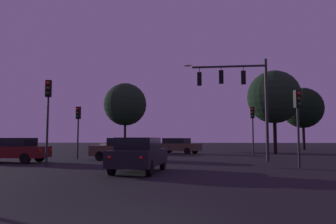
% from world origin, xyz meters
% --- Properties ---
extents(ground_plane, '(168.00, 168.00, 0.00)m').
position_xyz_m(ground_plane, '(0.00, 24.50, 0.00)').
color(ground_plane, black).
rests_on(ground_plane, ground).
extents(traffic_signal_mast_arm, '(5.54, 0.57, 6.75)m').
position_xyz_m(traffic_signal_mast_arm, '(4.69, 16.42, 4.78)').
color(traffic_signal_mast_arm, '#232326').
rests_on(traffic_signal_mast_arm, ground).
extents(traffic_light_corner_left, '(0.36, 0.38, 3.95)m').
position_xyz_m(traffic_light_corner_left, '(6.87, 11.64, 2.81)').
color(traffic_light_corner_left, '#232326').
rests_on(traffic_light_corner_left, ground).
extents(traffic_light_corner_right, '(0.34, 0.37, 4.61)m').
position_xyz_m(traffic_light_corner_right, '(-6.22, 11.51, 3.25)').
color(traffic_light_corner_right, '#232326').
rests_on(traffic_light_corner_right, ground).
extents(traffic_light_median, '(0.36, 0.38, 4.00)m').
position_xyz_m(traffic_light_median, '(6.34, 20.99, 2.85)').
color(traffic_light_median, '#232326').
rests_on(traffic_light_median, ground).
extents(traffic_light_far_side, '(0.34, 0.37, 3.79)m').
position_xyz_m(traffic_light_far_side, '(-6.76, 17.75, 2.70)').
color(traffic_light_far_side, '#232326').
rests_on(traffic_light_far_side, ground).
extents(car_nearside_lane, '(2.18, 4.48, 1.52)m').
position_xyz_m(car_nearside_lane, '(-0.87, 9.01, 0.79)').
color(car_nearside_lane, black).
rests_on(car_nearside_lane, ground).
extents(car_crossing_left, '(4.66, 1.94, 1.52)m').
position_xyz_m(car_crossing_left, '(-3.02, 16.64, 0.80)').
color(car_crossing_left, '#473828').
rests_on(car_crossing_left, ground).
extents(car_crossing_right, '(4.74, 2.07, 1.52)m').
position_xyz_m(car_crossing_right, '(-9.69, 14.10, 0.80)').
color(car_crossing_right, '#4C0F0F').
rests_on(car_crossing_right, ground).
extents(car_far_lane, '(4.22, 3.93, 1.52)m').
position_xyz_m(car_far_lane, '(-5.10, 25.87, 0.79)').
color(car_far_lane, '#473828').
rests_on(car_far_lane, ground).
extents(car_parked_lot, '(4.73, 3.59, 1.52)m').
position_xyz_m(car_parked_lot, '(0.10, 26.64, 0.80)').
color(car_parked_lot, '#473828').
rests_on(car_parked_lot, ground).
extents(tree_behind_sign, '(5.55, 5.55, 8.70)m').
position_xyz_m(tree_behind_sign, '(-7.11, 36.45, 5.92)').
color(tree_behind_sign, black).
rests_on(tree_behind_sign, ground).
extents(tree_left_far, '(5.29, 5.29, 8.13)m').
position_xyz_m(tree_left_far, '(16.12, 38.31, 5.48)').
color(tree_left_far, black).
rests_on(tree_left_far, ground).
extents(tree_center_horizon, '(5.03, 5.03, 7.94)m').
position_xyz_m(tree_center_horizon, '(9.34, 26.03, 5.42)').
color(tree_center_horizon, black).
rests_on(tree_center_horizon, ground).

